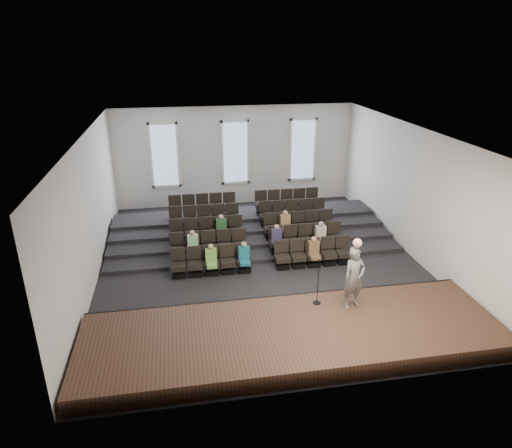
{
  "coord_description": "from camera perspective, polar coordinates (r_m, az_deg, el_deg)",
  "views": [
    {
      "loc": [
        -2.91,
        -15.45,
        8.01
      ],
      "look_at": [
        -0.08,
        0.5,
        1.41
      ],
      "focal_mm": 32.0,
      "sensor_mm": 36.0,
      "label": 1
    }
  ],
  "objects": [
    {
      "name": "ceiling",
      "position": [
        16.01,
        0.62,
        11.37
      ],
      "size": [
        12.0,
        14.0,
        0.02
      ],
      "primitive_type": "cube",
      "color": "white",
      "rests_on": "ground"
    },
    {
      "name": "seating_rows",
      "position": [
        18.73,
        -0.3,
        -0.86
      ],
      "size": [
        6.8,
        4.7,
        1.67
      ],
      "color": "black",
      "rests_on": "ground"
    },
    {
      "name": "mic_stand",
      "position": [
        14.06,
        7.69,
        -8.22
      ],
      "size": [
        0.25,
        0.25,
        1.49
      ],
      "color": "black",
      "rests_on": "stage"
    },
    {
      "name": "ground",
      "position": [
        17.64,
        0.55,
        -4.83
      ],
      "size": [
        14.0,
        14.0,
        0.0
      ],
      "primitive_type": "plane",
      "color": "black",
      "rests_on": "ground"
    },
    {
      "name": "windows",
      "position": [
        23.21,
        -2.61,
        8.92
      ],
      "size": [
        8.44,
        0.1,
        3.24
      ],
      "color": "white",
      "rests_on": "wall_back"
    },
    {
      "name": "risers",
      "position": [
        20.4,
        -1.08,
        -0.35
      ],
      "size": [
        11.8,
        4.8,
        0.6
      ],
      "color": "black",
      "rests_on": "ground"
    },
    {
      "name": "wall_front",
      "position": [
        10.48,
        7.75,
        -9.76
      ],
      "size": [
        12.0,
        0.04,
        5.0
      ],
      "primitive_type": "cube",
      "color": "silver",
      "rests_on": "ground"
    },
    {
      "name": "stage",
      "position": [
        13.26,
        4.72,
        -13.73
      ],
      "size": [
        11.8,
        3.6,
        0.5
      ],
      "primitive_type": "cube",
      "color": "#432D1C",
      "rests_on": "ground"
    },
    {
      "name": "wall_back",
      "position": [
        23.32,
        -2.62,
        8.48
      ],
      "size": [
        12.0,
        0.04,
        5.0
      ],
      "primitive_type": "cube",
      "color": "silver",
      "rests_on": "ground"
    },
    {
      "name": "audience",
      "position": [
        17.58,
        0.37,
        -2.0
      ],
      "size": [
        5.45,
        2.64,
        1.1
      ],
      "color": "#77BA4A",
      "rests_on": "seating_rows"
    },
    {
      "name": "wall_left",
      "position": [
        16.7,
        -20.18,
        1.49
      ],
      "size": [
        0.04,
        14.0,
        5.0
      ],
      "primitive_type": "cube",
      "color": "silver",
      "rests_on": "ground"
    },
    {
      "name": "speaker",
      "position": [
        13.85,
        12.17,
        -6.59
      ],
      "size": [
        0.78,
        0.6,
        1.92
      ],
      "primitive_type": "imported",
      "rotation": [
        0.0,
        0.0,
        0.22
      ],
      "color": "#5C5A57",
      "rests_on": "stage"
    },
    {
      "name": "stage_lip",
      "position": [
        14.68,
        2.97,
        -9.76
      ],
      "size": [
        11.8,
        0.06,
        0.52
      ],
      "primitive_type": "cube",
      "color": "black",
      "rests_on": "ground"
    },
    {
      "name": "wall_right",
      "position": [
        18.68,
        19.1,
        3.77
      ],
      "size": [
        0.04,
        14.0,
        5.0
      ],
      "primitive_type": "cube",
      "color": "silver",
      "rests_on": "ground"
    }
  ]
}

